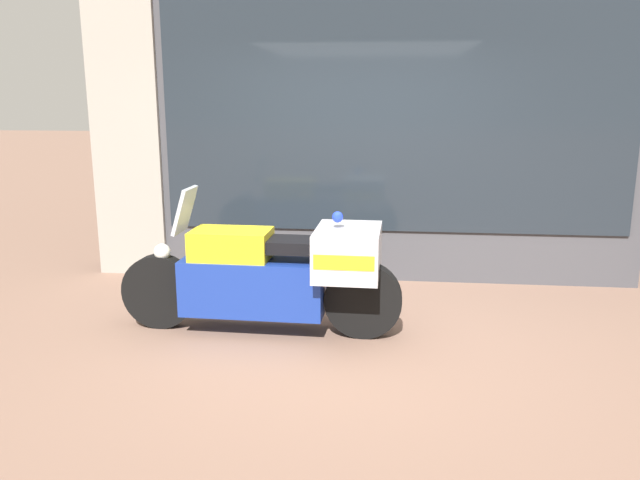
# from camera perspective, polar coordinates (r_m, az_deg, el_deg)

# --- Properties ---
(ground_plane) EXTENTS (60.00, 60.00, 0.00)m
(ground_plane) POSITION_cam_1_polar(r_m,az_deg,el_deg) (5.07, 2.51, -9.41)
(ground_plane) COLOR #7A5B4C
(shop_building) EXTENTS (5.77, 0.55, 4.06)m
(shop_building) POSITION_cam_1_polar(r_m,az_deg,el_deg) (6.71, 0.72, 13.89)
(shop_building) COLOR #424247
(shop_building) RESTS_ON ground
(window_display) EXTENTS (4.57, 0.30, 1.91)m
(window_display) POSITION_cam_1_polar(r_m,az_deg,el_deg) (6.87, 6.20, 0.54)
(window_display) COLOR slate
(window_display) RESTS_ON ground
(paramedic_motorcycle) EXTENTS (2.37, 0.73, 1.21)m
(paramedic_motorcycle) POSITION_cam_1_polar(r_m,az_deg,el_deg) (5.13, -3.82, -2.88)
(paramedic_motorcycle) COLOR black
(paramedic_motorcycle) RESTS_ON ground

